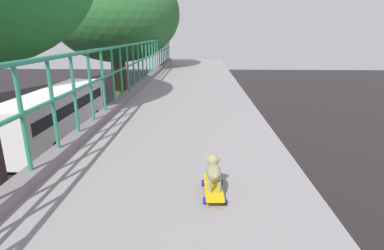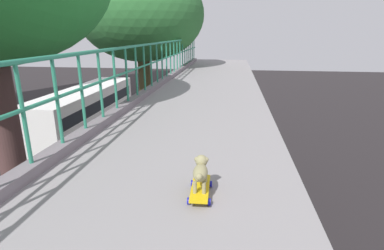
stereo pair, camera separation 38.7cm
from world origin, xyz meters
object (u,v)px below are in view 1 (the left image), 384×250
at_px(car_blue_fifth, 28,224).
at_px(toy_skateboard, 213,188).
at_px(small_dog, 214,170).
at_px(city_bus, 56,112).

height_order(car_blue_fifth, toy_skateboard, toy_skateboard).
xyz_separation_m(car_blue_fifth, small_dog, (6.00, -6.10, 5.02)).
distance_m(city_bus, toy_skateboard, 19.42).
relative_size(toy_skateboard, small_dog, 1.33).
distance_m(car_blue_fifth, toy_skateboard, 9.85).
xyz_separation_m(toy_skateboard, small_dog, (-0.00, 0.02, 0.18)).
distance_m(toy_skateboard, small_dog, 0.18).
distance_m(car_blue_fifth, city_bus, 11.03).
relative_size(car_blue_fifth, city_bus, 0.38).
bearing_deg(city_bus, small_dog, -59.53).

